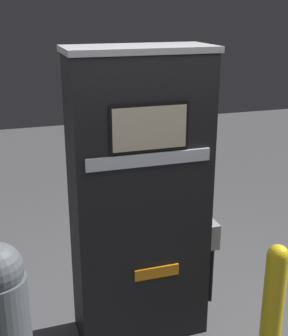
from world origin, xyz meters
name	(u,v)px	position (x,y,z in m)	size (l,w,h in m)	color
gas_pump	(140,201)	(0.00, 0.21, 1.07)	(1.05, 0.46, 2.14)	black
safety_bollard	(273,300)	(0.77, -0.38, 0.47)	(0.15, 0.15, 0.90)	yellow
trash_bin	(1,317)	(-1.01, -0.09, 0.54)	(0.36, 0.36, 1.05)	#51565B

